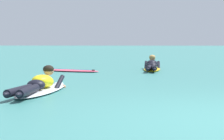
# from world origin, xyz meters

# --- Properties ---
(ground_plane) EXTENTS (120.00, 120.00, 0.00)m
(ground_plane) POSITION_xyz_m (0.00, 10.00, 0.00)
(ground_plane) COLOR #387A75
(surfer_near) EXTENTS (0.85, 2.66, 0.53)m
(surfer_near) POSITION_xyz_m (-2.97, 2.34, 0.13)
(surfer_near) COLOR silver
(surfer_near) RESTS_ON ground
(surfer_far) EXTENTS (0.69, 2.66, 0.53)m
(surfer_far) POSITION_xyz_m (-0.57, 8.11, 0.14)
(surfer_far) COLOR yellow
(surfer_far) RESTS_ON ground
(drifting_surfboard) EXTENTS (2.07, 1.18, 0.16)m
(drifting_surfboard) POSITION_xyz_m (-3.19, 7.39, 0.03)
(drifting_surfboard) COLOR #E54C66
(drifting_surfboard) RESTS_ON ground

